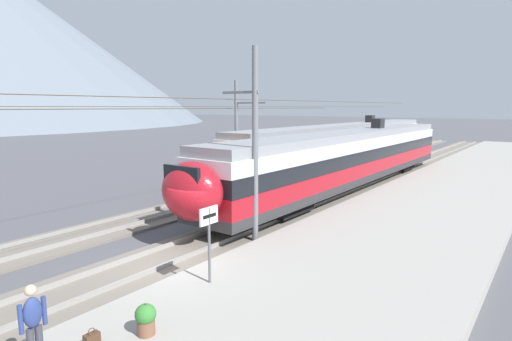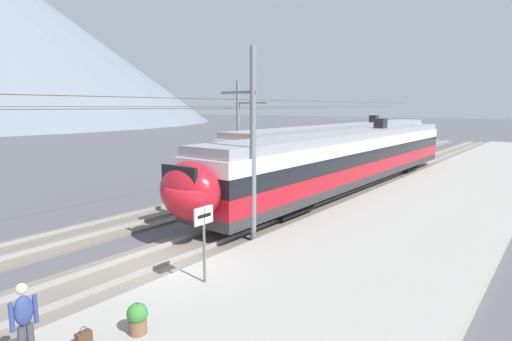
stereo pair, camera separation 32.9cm
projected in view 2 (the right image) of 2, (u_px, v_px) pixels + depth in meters
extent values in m
plane|color=#4C4C51|center=(169.00, 269.00, 13.70)|extent=(400.00, 400.00, 0.00)
cube|color=gray|center=(291.00, 307.00, 10.71)|extent=(120.00, 7.71, 0.36)
cube|color=#6B6359|center=(154.00, 261.00, 14.17)|extent=(120.00, 3.00, 0.12)
cube|color=gray|center=(167.00, 262.00, 13.72)|extent=(120.00, 0.07, 0.16)
cube|color=gray|center=(141.00, 253.00, 14.58)|extent=(120.00, 0.07, 0.16)
cube|color=#6B6359|center=(81.00, 235.00, 17.09)|extent=(120.00, 3.00, 0.12)
cube|color=gray|center=(90.00, 235.00, 16.63)|extent=(120.00, 0.07, 0.16)
cube|color=gray|center=(72.00, 229.00, 17.50)|extent=(120.00, 0.07, 0.16)
cube|color=#2D2D30|center=(354.00, 175.00, 26.91)|extent=(28.31, 2.93, 0.45)
cube|color=maroon|center=(355.00, 165.00, 26.81)|extent=(28.31, 2.93, 0.85)
cube|color=black|center=(355.00, 153.00, 26.68)|extent=(28.31, 2.97, 0.75)
cube|color=silver|center=(356.00, 143.00, 26.58)|extent=(28.31, 2.93, 0.65)
cube|color=gray|center=(356.00, 134.00, 26.49)|extent=(28.01, 2.73, 0.45)
cube|color=black|center=(279.00, 207.00, 20.12)|extent=(2.80, 2.35, 0.42)
cube|color=black|center=(399.00, 166.00, 33.83)|extent=(2.80, 2.35, 0.42)
ellipsoid|color=maroon|center=(190.00, 191.00, 15.21)|extent=(1.80, 2.70, 2.25)
cube|color=black|center=(179.00, 182.00, 14.76)|extent=(0.16, 1.76, 1.19)
cube|color=black|center=(381.00, 123.00, 29.72)|extent=(0.90, 0.70, 0.70)
cube|color=#2D2D30|center=(351.00, 156.00, 37.67)|extent=(33.62, 2.92, 0.45)
cube|color=orange|center=(352.00, 149.00, 37.56)|extent=(33.62, 2.92, 0.85)
cube|color=black|center=(352.00, 140.00, 37.44)|extent=(33.62, 2.96, 0.75)
cube|color=silver|center=(352.00, 132.00, 37.33)|extent=(33.62, 2.92, 0.65)
cube|color=gray|center=(352.00, 126.00, 37.25)|extent=(33.32, 2.72, 0.45)
cube|color=black|center=(290.00, 175.00, 29.59)|extent=(2.80, 2.33, 0.42)
cube|color=black|center=(391.00, 151.00, 45.87)|extent=(2.80, 2.33, 0.42)
ellipsoid|color=orange|center=(226.00, 160.00, 23.90)|extent=(1.80, 2.68, 2.25)
cube|color=black|center=(220.00, 154.00, 23.44)|extent=(0.16, 1.75, 1.19)
cube|color=black|center=(374.00, 119.00, 41.10)|extent=(0.90, 0.70, 0.70)
cylinder|color=slate|center=(253.00, 148.00, 15.67)|extent=(0.24, 0.24, 7.65)
cube|color=slate|center=(238.00, 92.00, 15.78)|extent=(0.10, 1.74, 0.10)
cylinder|color=#473823|center=(225.00, 99.00, 16.25)|extent=(44.91, 0.02, 0.02)
cylinder|color=slate|center=(238.00, 133.00, 28.19)|extent=(0.24, 0.24, 7.17)
cube|color=slate|center=(251.00, 103.00, 27.15)|extent=(0.10, 2.66, 0.10)
cylinder|color=#473823|center=(266.00, 107.00, 26.48)|extent=(44.91, 0.02, 0.02)
cylinder|color=#59595B|center=(204.00, 245.00, 11.63)|extent=(0.08, 0.08, 2.24)
cube|color=silver|center=(204.00, 216.00, 11.50)|extent=(0.70, 0.06, 0.50)
cube|color=black|center=(204.00, 216.00, 11.48)|extent=(0.52, 0.01, 0.10)
ellipsoid|color=navy|center=(24.00, 311.00, 7.87)|extent=(0.36, 0.22, 0.62)
sphere|color=tan|center=(21.00, 289.00, 7.80)|extent=(0.22, 0.22, 0.22)
cylinder|color=navy|center=(11.00, 318.00, 7.71)|extent=(0.09, 0.09, 0.58)
cylinder|color=navy|center=(36.00, 309.00, 8.05)|extent=(0.09, 0.09, 0.58)
cube|color=#472D1E|center=(84.00, 338.00, 8.73)|extent=(0.32, 0.18, 0.26)
torus|color=#472D1E|center=(83.00, 330.00, 8.70)|extent=(0.16, 0.02, 0.16)
cylinder|color=brown|center=(138.00, 326.00, 9.11)|extent=(0.40, 0.40, 0.34)
sphere|color=#33752D|center=(137.00, 313.00, 9.06)|extent=(0.47, 0.47, 0.47)
sphere|color=purple|center=(137.00, 309.00, 9.04)|extent=(0.26, 0.26, 0.26)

